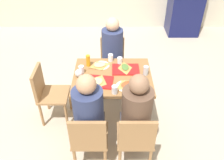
{
  "coord_description": "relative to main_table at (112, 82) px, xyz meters",
  "views": [
    {
      "loc": [
        -0.01,
        -2.47,
        2.53
      ],
      "look_at": [
        0.0,
        0.0,
        0.68
      ],
      "focal_mm": 37.86,
      "sensor_mm": 36.0,
      "label": 1
    }
  ],
  "objects": [
    {
      "name": "chair_far_side",
      "position": [
        0.0,
        0.8,
        -0.16
      ],
      "size": [
        0.4,
        0.4,
        0.84
      ],
      "color": "#9E7247",
      "rests_on": "ground_plane"
    },
    {
      "name": "pizza_slice_b",
      "position": [
        0.17,
        0.15,
        0.13
      ],
      "size": [
        0.16,
        0.24,
        0.02
      ],
      "color": "#C68C47",
      "rests_on": "tray_red_far"
    },
    {
      "name": "main_table",
      "position": [
        0.0,
        0.0,
        0.0
      ],
      "size": [
        1.01,
        0.83,
        0.75
      ],
      "color": "olive",
      "rests_on": "ground_plane"
    },
    {
      "name": "chair_near_right",
      "position": [
        0.25,
        -0.8,
        -0.16
      ],
      "size": [
        0.4,
        0.4,
        0.84
      ],
      "color": "#9E7247",
      "rests_on": "ground_plane"
    },
    {
      "name": "soda_can",
      "position": [
        0.43,
        0.02,
        0.17
      ],
      "size": [
        0.07,
        0.07,
        0.12
      ],
      "primitive_type": "cylinder",
      "color": "#B7BCC6",
      "rests_on": "main_table"
    },
    {
      "name": "person_in_brown_jacket",
      "position": [
        0.25,
        -0.66,
        0.09
      ],
      "size": [
        0.32,
        0.42,
        1.25
      ],
      "color": "#383842",
      "rests_on": "ground_plane"
    },
    {
      "name": "person_far_side",
      "position": [
        -0.0,
        0.66,
        0.09
      ],
      "size": [
        0.32,
        0.42,
        1.25
      ],
      "color": "#383842",
      "rests_on": "ground_plane"
    },
    {
      "name": "paper_plate_near_edge",
      "position": [
        0.15,
        -0.23,
        0.11
      ],
      "size": [
        0.22,
        0.22,
        0.01
      ],
      "primitive_type": "cylinder",
      "color": "white",
      "rests_on": "main_table"
    },
    {
      "name": "condiment_bottle",
      "position": [
        -0.33,
        0.23,
        0.19
      ],
      "size": [
        0.06,
        0.06,
        0.16
      ],
      "primitive_type": "cylinder",
      "color": "orange",
      "rests_on": "main_table"
    },
    {
      "name": "plastic_cup_b",
      "position": [
        0.03,
        -0.35,
        0.16
      ],
      "size": [
        0.07,
        0.07,
        0.1
      ],
      "primitive_type": "cylinder",
      "color": "white",
      "rests_on": "main_table"
    },
    {
      "name": "tray_red_far",
      "position": [
        0.18,
        0.12,
        0.12
      ],
      "size": [
        0.36,
        0.26,
        0.02
      ],
      "primitive_type": "cube",
      "rotation": [
        0.0,
        0.0,
        -0.0
      ],
      "color": "red",
      "rests_on": "main_table"
    },
    {
      "name": "paper_plate_center",
      "position": [
        -0.15,
        0.23,
        0.11
      ],
      "size": [
        0.22,
        0.22,
        0.01
      ],
      "primitive_type": "cylinder",
      "color": "white",
      "rests_on": "main_table"
    },
    {
      "name": "foil_bundle",
      "position": [
        -0.43,
        -0.02,
        0.16
      ],
      "size": [
        0.1,
        0.1,
        0.1
      ],
      "primitive_type": "sphere",
      "color": "silver",
      "rests_on": "main_table"
    },
    {
      "name": "plastic_cup_a",
      "position": [
        -0.03,
        0.35,
        0.16
      ],
      "size": [
        0.07,
        0.07,
        0.1
      ],
      "primitive_type": "cylinder",
      "color": "white",
      "rests_on": "main_table"
    },
    {
      "name": "pizza_slice_d",
      "position": [
        0.18,
        -0.21,
        0.13
      ],
      "size": [
        0.28,
        0.26,
        0.02
      ],
      "color": "#C68C47",
      "rests_on": "paper_plate_near_edge"
    },
    {
      "name": "tray_red_near",
      "position": [
        -0.18,
        -0.15,
        0.12
      ],
      "size": [
        0.39,
        0.3,
        0.02
      ],
      "primitive_type": "cube",
      "rotation": [
        0.0,
        0.0,
        -0.12
      ],
      "color": "red",
      "rests_on": "main_table"
    },
    {
      "name": "ground_plane",
      "position": [
        0.0,
        0.0,
        -0.66
      ],
      "size": [
        10.0,
        10.0,
        0.02
      ],
      "primitive_type": "cube",
      "color": "#B7A893"
    },
    {
      "name": "pizza_slice_c",
      "position": [
        -0.17,
        0.22,
        0.13
      ],
      "size": [
        0.26,
        0.23,
        0.02
      ],
      "color": "#C68C47",
      "rests_on": "paper_plate_center"
    },
    {
      "name": "chair_left_end",
      "position": [
        -0.89,
        0.0,
        -0.16
      ],
      "size": [
        0.4,
        0.4,
        0.84
      ],
      "color": "#9E7247",
      "rests_on": "ground_plane"
    },
    {
      "name": "plastic_cup_c",
      "position": [
        -0.4,
        0.06,
        0.16
      ],
      "size": [
        0.07,
        0.07,
        0.1
      ],
      "primitive_type": "cylinder",
      "color": "white",
      "rests_on": "main_table"
    },
    {
      "name": "chair_near_left",
      "position": [
        -0.25,
        -0.8,
        -0.16
      ],
      "size": [
        0.4,
        0.4,
        0.84
      ],
      "color": "#9E7247",
      "rests_on": "ground_plane"
    },
    {
      "name": "pizza_slice_a",
      "position": [
        -0.19,
        -0.17,
        0.13
      ],
      "size": [
        0.25,
        0.28,
        0.02
      ],
      "color": "#C68C47",
      "rests_on": "tray_red_near"
    },
    {
      "name": "plastic_cup_d",
      "position": [
        0.1,
        0.27,
        0.16
      ],
      "size": [
        0.07,
        0.07,
        0.1
      ],
      "primitive_type": "cylinder",
      "color": "white",
      "rests_on": "main_table"
    },
    {
      "name": "person_in_red",
      "position": [
        -0.25,
        -0.66,
        0.09
      ],
      "size": [
        0.32,
        0.42,
        1.25
      ],
      "color": "#383842",
      "rests_on": "ground_plane"
    }
  ]
}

